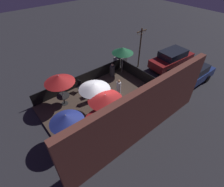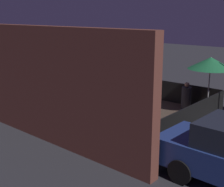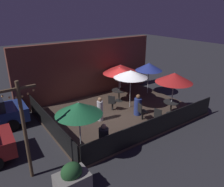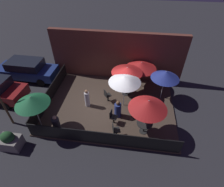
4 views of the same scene
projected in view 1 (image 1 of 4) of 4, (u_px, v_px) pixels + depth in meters
ground_plane at (106, 106)px, 12.42m from camera, size 60.00×60.00×0.00m
patio_deck at (106, 105)px, 12.38m from camera, size 8.28×6.23×0.12m
building_wall at (144, 114)px, 9.23m from camera, size 9.88×0.36×3.77m
fence_front at (82, 80)px, 13.86m from camera, size 8.08×0.05×0.95m
fence_side_left at (146, 78)px, 14.04m from camera, size 0.05×6.03×0.95m
patio_umbrella_0 at (105, 97)px, 9.88m from camera, size 2.04×2.04×2.21m
patio_umbrella_1 at (59, 79)px, 11.07m from camera, size 1.98×1.98×2.39m
patio_umbrella_2 at (123, 50)px, 14.25m from camera, size 1.79×1.79×2.35m
patio_umbrella_3 at (104, 119)px, 8.94m from camera, size 2.15×2.15×2.02m
patio_umbrella_4 at (66, 119)px, 8.80m from camera, size 1.82×1.82×2.15m
patio_umbrella_5 at (94, 86)px, 10.56m from camera, size 1.96×1.96×2.28m
dining_table_0 at (106, 115)px, 10.80m from camera, size 0.94×0.94×0.73m
dining_table_1 at (63, 97)px, 12.06m from camera, size 0.88×0.88×0.73m
patio_chair_0 at (89, 91)px, 12.75m from camera, size 0.48×0.48×0.93m
patio_chair_1 at (79, 86)px, 13.17m from camera, size 0.51×0.51×0.96m
patio_chair_2 at (111, 100)px, 11.97m from camera, size 0.56×0.56×0.95m
patron_0 at (112, 71)px, 14.83m from camera, size 0.52×0.52×1.17m
patron_1 at (119, 88)px, 12.87m from camera, size 0.37×0.37×1.30m
patron_2 at (91, 96)px, 12.28m from camera, size 0.57×0.57×1.20m
planter_box at (120, 59)px, 16.69m from camera, size 1.09×0.76×1.14m
light_post at (140, 46)px, 15.24m from camera, size 1.10×0.12×3.63m
parked_car_0 at (172, 58)px, 16.03m from camera, size 4.54×1.98×1.62m
parked_car_1 at (191, 75)px, 13.94m from camera, size 4.62×1.86×1.62m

